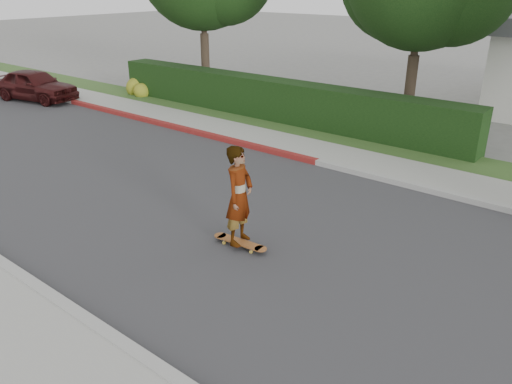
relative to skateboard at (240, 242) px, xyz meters
The scene contains 12 objects.
ground 2.49m from the skateboard, 160.28° to the left, with size 120.00×120.00×0.00m, color slate.
road 2.49m from the skateboard, 160.28° to the left, with size 60.00×8.00×0.01m, color #2D2D30.
curb_near 4.02m from the skateboard, 125.73° to the right, with size 60.00×0.20×0.15m, color #9E9E99.
curb_far 5.47m from the skateboard, 115.39° to the left, with size 60.00×0.20×0.15m, color #9E9E99.
curb_red_section 8.85m from the skateboard, 146.07° to the left, with size 12.00×0.21×0.15m, color maroon.
sidewalk_far 6.29m from the skateboard, 111.87° to the left, with size 60.00×1.60×0.12m, color gray.
planting_strip 7.80m from the skateboard, 107.49° to the left, with size 60.00×1.60×0.10m, color #2D4C1E.
hedge 9.68m from the skateboard, 123.61° to the left, with size 15.00×1.00×1.50m, color black.
flowering_shrub 14.49m from the skateboard, 148.48° to the left, with size 1.40×1.00×0.90m.
skateboard is the anchor object (origin of this frame).
skateboarder 0.99m from the skateboard, 90.00° to the right, with size 0.71×0.46×1.94m, color white.
car_maroon 15.74m from the skateboard, 164.02° to the left, with size 1.56×3.89×1.32m, color #3C1313.
Camera 1 is at (7.89, -7.29, 4.80)m, focal length 35.00 mm.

